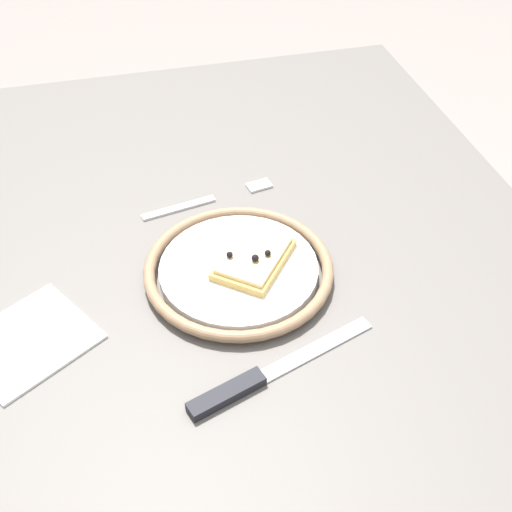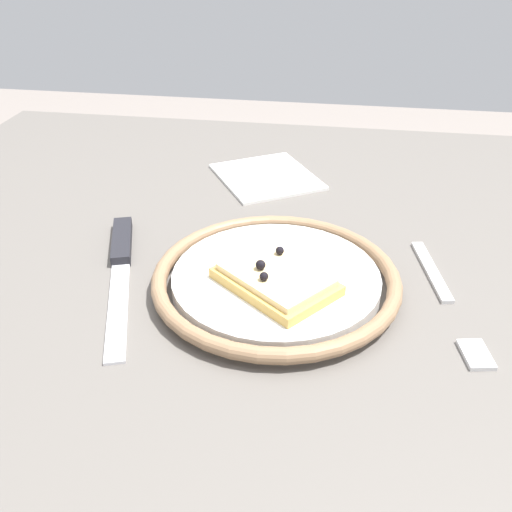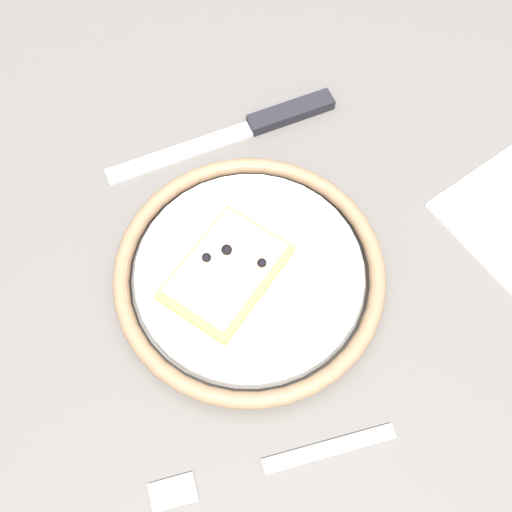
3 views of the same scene
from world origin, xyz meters
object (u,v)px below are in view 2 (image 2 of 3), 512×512
Objects in this scene: plate at (276,279)px; pizza_slice_near at (276,279)px; dining_table at (303,337)px; napkin at (266,177)px; fork at (446,298)px; knife at (121,257)px.

plate is 0.02m from pizza_slice_near.
napkin is (0.08, -0.24, 0.08)m from dining_table.
dining_table is 8.58× the size of pizza_slice_near.
pizza_slice_near is 0.16m from fork.
fork is at bearing -170.76° from pizza_slice_near.
dining_table is at bearing -120.17° from pizza_slice_near.
dining_table is 0.26m from napkin.
napkin is at bearing -50.60° from fork.
plate is (0.03, 0.03, 0.09)m from dining_table.
plate reaches higher than napkin.
napkin is (0.05, -0.28, -0.02)m from pizza_slice_near.
dining_table is at bearing -179.47° from knife.
knife is 1.73× the size of napkin.
plate is 1.04× the size of knife.
knife is 0.33m from fork.
dining_table is 0.16m from fork.
pizza_slice_near reaches higher than plate.
fork is at bearing -177.93° from plate.
plate is at bearing 171.95° from knife.
dining_table is 0.12m from pizza_slice_near.
plate is at bearing 2.07° from fork.
dining_table is 4.62× the size of plate.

